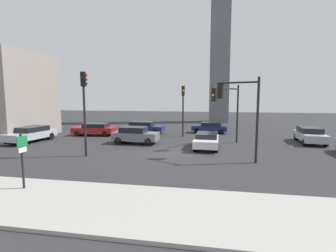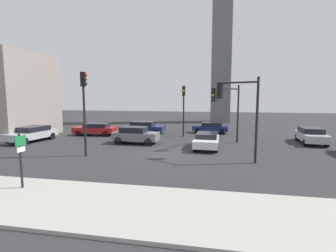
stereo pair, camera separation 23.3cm
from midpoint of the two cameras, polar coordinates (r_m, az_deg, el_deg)
name	(u,v)px [view 2 (the right image)]	position (r m, az deg, el deg)	size (l,w,h in m)	color
ground_plane	(167,154)	(19.02, 0.10, -6.25)	(102.17, 102.17, 0.00)	#2D2D30
sidewalk_corner	(120,207)	(10.36, -10.09, -17.35)	(36.78, 4.35, 0.15)	#A8A59E
direction_sign	(21,155)	(13.15, -29.67, -5.75)	(0.14, 0.59, 2.48)	black
traffic_light_0	(84,99)	(18.81, -17.96, 5.84)	(0.49, 0.39, 5.94)	black
traffic_light_1	(184,102)	(26.65, 3.78, 5.49)	(0.36, 0.48, 5.32)	black
traffic_light_2	(238,103)	(17.31, 15.83, 4.96)	(2.64, 1.40, 5.47)	black
traffic_light_3	(227,102)	(22.10, 13.40, 5.16)	(2.41, 3.86, 5.26)	black
car_0	(207,140)	(21.18, 8.95, -3.14)	(1.99, 4.26, 1.24)	silver
car_1	(311,135)	(26.52, 29.61, -1.79)	(2.14, 4.42, 1.42)	#ADB2B7
car_2	(95,129)	(28.87, -15.72, -0.60)	(4.58, 2.33, 1.32)	maroon
car_3	(32,133)	(27.14, -28.02, -1.48)	(2.61, 4.98, 1.43)	#ADB2B7
car_4	(135,135)	(23.08, -7.03, -1.96)	(4.09, 1.87, 1.53)	slate
car_5	(211,127)	(29.69, 9.78, -0.31)	(4.08, 1.93, 1.25)	navy
car_6	(144,127)	(29.32, -5.14, -0.22)	(4.59, 2.18, 1.37)	navy
skyline_tower	(223,0)	(45.33, 12.34, 25.94)	(3.07, 3.07, 38.56)	slate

